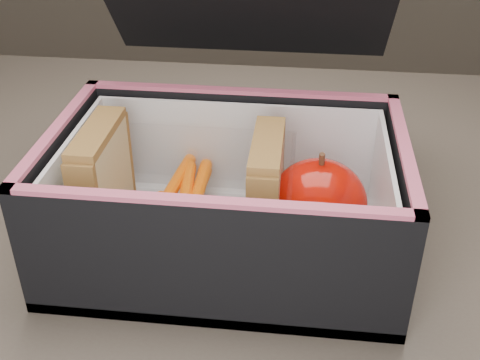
{
  "coord_description": "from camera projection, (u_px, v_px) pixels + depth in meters",
  "views": [
    {
      "loc": [
        0.08,
        -0.44,
        1.08
      ],
      "look_at": [
        0.03,
        -0.02,
        0.81
      ],
      "focal_mm": 45.0,
      "sensor_mm": 36.0,
      "label": 1
    }
  ],
  "objects": [
    {
      "name": "paper_napkin",
      "position": [
        312.0,
        243.0,
        0.5
      ],
      "size": [
        0.09,
        0.09,
        0.01
      ],
      "primitive_type": "cube",
      "rotation": [
        0.0,
        0.0,
        -0.29
      ],
      "color": "white",
      "rests_on": "lunch_bag"
    },
    {
      "name": "kitchen_table",
      "position": [
        208.0,
        299.0,
        0.6
      ],
      "size": [
        1.2,
        0.8,
        0.75
      ],
      "color": "brown",
      "rests_on": "ground"
    },
    {
      "name": "sandwich_left",
      "position": [
        103.0,
        181.0,
        0.49
      ],
      "size": [
        0.02,
        0.09,
        0.1
      ],
      "color": "#D2B780",
      "rests_on": "plastic_tub"
    },
    {
      "name": "red_apple",
      "position": [
        318.0,
        203.0,
        0.48
      ],
      "size": [
        0.09,
        0.09,
        0.08
      ],
      "rotation": [
        0.0,
        0.0,
        -0.12
      ],
      "color": "#970E0B",
      "rests_on": "paper_napkin"
    },
    {
      "name": "lunch_bag",
      "position": [
        227.0,
        187.0,
        0.49
      ],
      "size": [
        0.28,
        0.3,
        0.25
      ],
      "color": "black",
      "rests_on": "kitchen_table"
    },
    {
      "name": "sandwich_right",
      "position": [
        266.0,
        192.0,
        0.48
      ],
      "size": [
        0.02,
        0.08,
        0.09
      ],
      "color": "#D2B780",
      "rests_on": "plastic_tub"
    },
    {
      "name": "carrot_sticks",
      "position": [
        180.0,
        216.0,
        0.5
      ],
      "size": [
        0.06,
        0.15,
        0.03
      ],
      "color": "#FE4300",
      "rests_on": "plastic_tub"
    },
    {
      "name": "plastic_tub",
      "position": [
        184.0,
        200.0,
        0.5
      ],
      "size": [
        0.18,
        0.13,
        0.07
      ],
      "primitive_type": null,
      "color": "white",
      "rests_on": "lunch_bag"
    }
  ]
}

